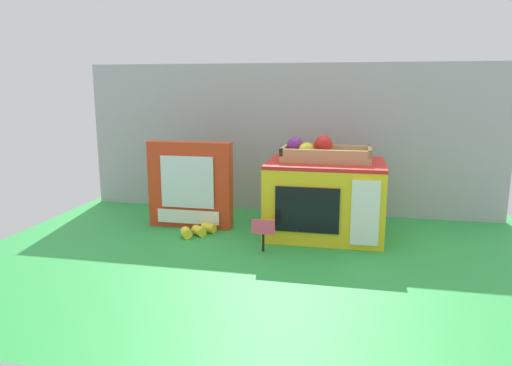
# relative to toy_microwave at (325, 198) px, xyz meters

# --- Properties ---
(ground_plane) EXTENTS (1.70, 1.70, 0.00)m
(ground_plane) POSITION_rel_toy_microwave_xyz_m (-0.17, -0.04, -0.12)
(ground_plane) COLOR green
(ground_plane) RESTS_ON ground
(display_back_panel) EXTENTS (1.61, 0.03, 0.57)m
(display_back_panel) POSITION_rel_toy_microwave_xyz_m (-0.17, 0.28, 0.16)
(display_back_panel) COLOR #A0A3A8
(display_back_panel) RESTS_ON ground
(toy_microwave) EXTENTS (0.38, 0.29, 0.25)m
(toy_microwave) POSITION_rel_toy_microwave_xyz_m (0.00, 0.00, 0.00)
(toy_microwave) COLOR yellow
(toy_microwave) RESTS_ON ground
(food_groups_crate) EXTENTS (0.29, 0.15, 0.08)m
(food_groups_crate) POSITION_rel_toy_microwave_xyz_m (-0.02, 0.01, 0.15)
(food_groups_crate) COLOR tan
(food_groups_crate) RESTS_ON toy_microwave
(cookie_set_box) EXTENTS (0.30, 0.06, 0.30)m
(cookie_set_box) POSITION_rel_toy_microwave_xyz_m (-0.47, -0.01, 0.03)
(cookie_set_box) COLOR red
(cookie_set_box) RESTS_ON ground
(price_sign) EXTENTS (0.07, 0.01, 0.10)m
(price_sign) POSITION_rel_toy_microwave_xyz_m (-0.17, -0.21, -0.06)
(price_sign) COLOR black
(price_sign) RESTS_ON ground
(loose_toy_banana) EXTENTS (0.11, 0.12, 0.03)m
(loose_toy_banana) POSITION_rel_toy_microwave_xyz_m (-0.41, -0.10, -0.11)
(loose_toy_banana) COLOR yellow
(loose_toy_banana) RESTS_ON ground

